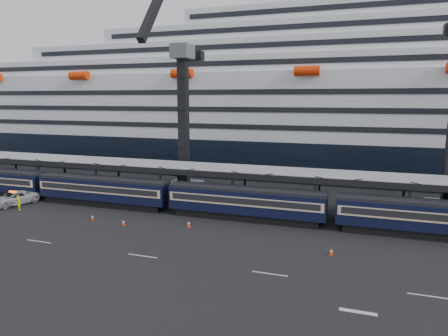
{
  "coord_description": "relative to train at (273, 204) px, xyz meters",
  "views": [
    {
      "loc": [
        4.3,
        -34.81,
        14.44
      ],
      "look_at": [
        -10.73,
        10.0,
        6.15
      ],
      "focal_mm": 32.0,
      "sensor_mm": 36.0,
      "label": 1
    }
  ],
  "objects": [
    {
      "name": "traffic_cone_e",
      "position": [
        7.23,
        -8.16,
        -1.85
      ],
      "size": [
        0.35,
        0.35,
        0.71
      ],
      "color": "#F33107",
      "rests_on": "ground"
    },
    {
      "name": "cruise_ship",
      "position": [
        3.57,
        35.99,
        10.14
      ],
      "size": [
        214.09,
        28.84,
        34.0
      ],
      "color": "black",
      "rests_on": "ground"
    },
    {
      "name": "ground",
      "position": [
        4.65,
        -10.0,
        -2.2
      ],
      "size": [
        260.0,
        260.0,
        0.0
      ],
      "primitive_type": "plane",
      "color": "black",
      "rests_on": "ground"
    },
    {
      "name": "canopy",
      "position": [
        4.65,
        4.0,
        3.05
      ],
      "size": [
        130.0,
        6.25,
        5.53
      ],
      "color": "gray",
      "rests_on": "ground"
    },
    {
      "name": "traffic_cone_d",
      "position": [
        -8.69,
        -4.87,
        -1.8
      ],
      "size": [
        0.41,
        0.41,
        0.81
      ],
      "color": "#F33107",
      "rests_on": "ground"
    },
    {
      "name": "lane_markings",
      "position": [
        12.8,
        -15.23,
        -2.19
      ],
      "size": [
        111.0,
        4.27,
        0.02
      ],
      "color": "beige",
      "rests_on": "ground"
    },
    {
      "name": "traffic_cone_b",
      "position": [
        -20.75,
        -6.09,
        -1.85
      ],
      "size": [
        0.35,
        0.35,
        0.7
      ],
      "color": "#F33107",
      "rests_on": "ground"
    },
    {
      "name": "crane_dark_near",
      "position": [
        -15.35,
        8.59,
        9.73
      ],
      "size": [
        4.5,
        17.75,
        35.08
      ],
      "color": "#505458",
      "rests_on": "ground"
    },
    {
      "name": "traffic_cone_c",
      "position": [
        -16.05,
        -6.72,
        -1.84
      ],
      "size": [
        0.37,
        0.37,
        0.73
      ],
      "color": "#F33107",
      "rests_on": "ground"
    },
    {
      "name": "train",
      "position": [
        0.0,
        0.0,
        0.0
      ],
      "size": [
        133.05,
        3.0,
        4.05
      ],
      "color": "black",
      "rests_on": "ground"
    },
    {
      "name": "pickup_truck",
      "position": [
        -35.31,
        -3.68,
        -1.3
      ],
      "size": [
        4.6,
        7.01,
        1.79
      ],
      "primitive_type": "imported",
      "rotation": [
        0.0,
        0.0,
        -0.27
      ],
      "color": "#ACAFB3",
      "rests_on": "ground"
    },
    {
      "name": "worker",
      "position": [
        -32.57,
        -5.4,
        -1.24
      ],
      "size": [
        0.84,
        0.77,
        1.92
      ],
      "primitive_type": "imported",
      "rotation": [
        0.0,
        0.0,
        2.56
      ],
      "color": "#FFF60D",
      "rests_on": "ground"
    }
  ]
}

